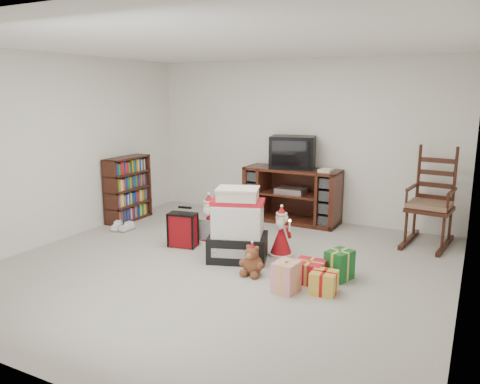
% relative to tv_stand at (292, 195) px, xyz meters
% --- Properties ---
extents(room, '(5.01, 5.01, 2.51)m').
position_rel_tv_stand_xyz_m(room, '(-0.00, -2.20, 0.82)').
color(room, beige).
rests_on(room, ground).
extents(tv_stand, '(1.49, 0.55, 0.85)m').
position_rel_tv_stand_xyz_m(tv_stand, '(0.00, 0.00, 0.00)').
color(tv_stand, '#431B13').
rests_on(tv_stand, floor).
extents(bookshelf, '(0.28, 0.83, 1.01)m').
position_rel_tv_stand_xyz_m(bookshelf, '(-2.33, -1.10, 0.06)').
color(bookshelf, '#3D1C10').
rests_on(bookshelf, floor).
extents(rocking_chair, '(0.65, 0.96, 1.36)m').
position_rel_tv_stand_xyz_m(rocking_chair, '(2.03, -0.19, 0.04)').
color(rocking_chair, '#3D1C10').
rests_on(rocking_chair, floor).
extents(gift_pile, '(0.82, 0.70, 0.87)m').
position_rel_tv_stand_xyz_m(gift_pile, '(0.05, -1.91, -0.04)').
color(gift_pile, black).
rests_on(gift_pile, floor).
extents(red_suitcase, '(0.38, 0.24, 0.53)m').
position_rel_tv_stand_xyz_m(red_suitcase, '(-0.82, -1.82, -0.19)').
color(red_suitcase, maroon).
rests_on(red_suitcase, floor).
extents(stocking, '(0.33, 0.22, 0.66)m').
position_rel_tv_stand_xyz_m(stocking, '(0.01, -1.83, -0.10)').
color(stocking, '#0B671D').
rests_on(stocking, floor).
extents(teddy_bear, '(0.23, 0.20, 0.34)m').
position_rel_tv_stand_xyz_m(teddy_bear, '(0.42, -2.27, -0.27)').
color(teddy_bear, brown).
rests_on(teddy_bear, floor).
extents(santa_figurine, '(0.31, 0.30, 0.64)m').
position_rel_tv_stand_xyz_m(santa_figurine, '(0.46, -1.55, -0.18)').
color(santa_figurine, '#A41119').
rests_on(santa_figurine, floor).
extents(mrs_claus_figurine, '(0.33, 0.31, 0.67)m').
position_rel_tv_stand_xyz_m(mrs_claus_figurine, '(-0.61, -1.49, -0.17)').
color(mrs_claus_figurine, '#A41119').
rests_on(mrs_claus_figurine, floor).
extents(sneaker_pair, '(0.31, 0.27, 0.09)m').
position_rel_tv_stand_xyz_m(sneaker_pair, '(-2.04, -1.61, -0.38)').
color(sneaker_pair, white).
rests_on(sneaker_pair, floor).
extents(gift_cluster, '(0.59, 0.91, 0.28)m').
position_rel_tv_stand_xyz_m(gift_cluster, '(1.16, -2.27, -0.29)').
color(gift_cluster, red).
rests_on(gift_cluster, floor).
extents(crt_television, '(0.76, 0.62, 0.49)m').
position_rel_tv_stand_xyz_m(crt_television, '(-0.02, 0.04, 0.67)').
color(crt_television, black).
rests_on(crt_television, tv_stand).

